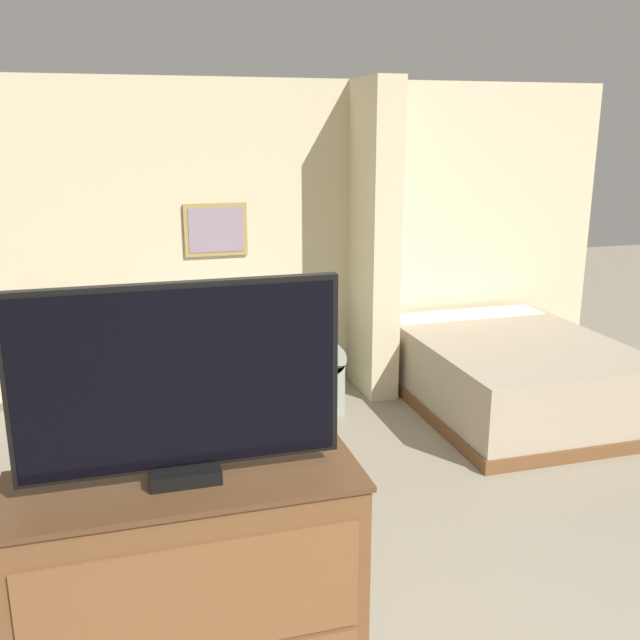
% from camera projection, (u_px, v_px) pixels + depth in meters
% --- Properties ---
extents(wall_back, '(6.25, 0.16, 2.60)m').
position_uv_depth(wall_back, '(271.00, 238.00, 6.09)').
color(wall_back, beige).
rests_on(wall_back, ground_plane).
extents(wall_partition_pillar, '(0.24, 0.67, 2.60)m').
position_uv_depth(wall_partition_pillar, '(374.00, 241.00, 5.93)').
color(wall_partition_pillar, beige).
rests_on(wall_partition_pillar, ground_plane).
extents(couch, '(1.73, 0.84, 0.85)m').
position_uv_depth(couch, '(228.00, 370.00, 5.77)').
color(couch, '#99A393').
rests_on(couch, ground_plane).
extents(coffee_table, '(0.72, 0.44, 0.41)m').
position_uv_depth(coffee_table, '(255.00, 411.00, 4.83)').
color(coffee_table, brown).
rests_on(coffee_table, ground_plane).
extents(side_table, '(0.49, 0.49, 0.54)m').
position_uv_depth(side_table, '(93.00, 367.00, 5.39)').
color(side_table, brown).
rests_on(side_table, ground_plane).
extents(table_lamp, '(0.32, 0.32, 0.37)m').
position_uv_depth(table_lamp, '(90.00, 325.00, 5.30)').
color(table_lamp, tan).
rests_on(table_lamp, side_table).
extents(tv_dresser, '(1.24, 0.47, 1.04)m').
position_uv_depth(tv_dresser, '(192.00, 609.00, 2.59)').
color(tv_dresser, brown).
rests_on(tv_dresser, ground_plane).
extents(tv, '(1.09, 0.16, 0.70)m').
position_uv_depth(tv, '(180.00, 383.00, 2.36)').
color(tv, black).
rests_on(tv, tv_dresser).
extents(bed, '(1.53, 2.04, 0.59)m').
position_uv_depth(bed, '(509.00, 372.00, 5.77)').
color(bed, brown).
rests_on(bed, ground_plane).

